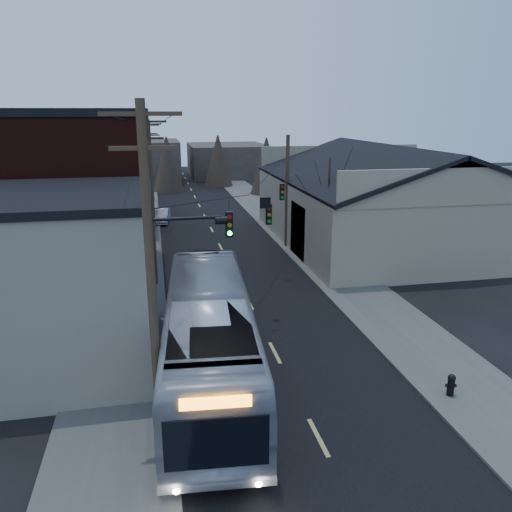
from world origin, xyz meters
The scene contains 15 objects.
ground centered at (0.00, 0.00, 0.00)m, with size 160.00×160.00×0.00m, color black.
road_surface centered at (0.00, 30.00, 0.01)m, with size 9.00×110.00×0.02m, color black.
sidewalk_left centered at (-6.50, 30.00, 0.06)m, with size 4.00×110.00×0.12m, color #474744.
sidewalk_right centered at (6.50, 30.00, 0.06)m, with size 4.00×110.00×0.12m, color #474744.
building_clapboard centered at (-9.00, 9.00, 3.50)m, with size 8.00×8.00×7.00m, color gray.
building_brick centered at (-10.00, 20.00, 5.00)m, with size 10.00×12.00×10.00m, color black.
building_left_far centered at (-9.50, 36.00, 3.50)m, with size 9.00×14.00×7.00m, color #342E29.
warehouse centered at (13.00, 25.00, 2.70)m, with size 16.16×20.60×7.73m.
building_far_left centered at (-6.00, 65.00, 3.00)m, with size 10.00×12.00×6.00m, color #342E29.
building_far_right centered at (7.00, 70.00, 2.50)m, with size 12.00×14.00×5.00m, color #342E29.
bare_tree centered at (6.50, 20.00, 3.60)m, with size 0.40×0.40×7.20m, color black.
utility_lines centered at (-3.11, 24.14, 4.95)m, with size 11.24×45.28×10.50m.
bus centered at (-3.00, 6.44, 1.88)m, with size 3.16×13.52×3.77m, color #9EA1A9.
parked_car centered at (-4.30, 35.89, 0.64)m, with size 1.36×3.91×1.29m, color #A9ABB1.
fire_hydrant centered at (5.49, 3.27, 0.57)m, with size 0.41×0.29×0.84m.
Camera 1 is at (-4.73, -11.17, 10.17)m, focal length 35.00 mm.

